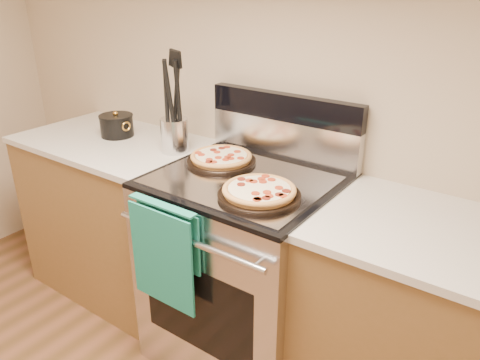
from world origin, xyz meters
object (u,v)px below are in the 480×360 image
Objects in this scene: range_body at (244,271)px; saucepan at (117,126)px; utensil_crock at (175,135)px; pepperoni_pizza_back at (221,158)px; pepperoni_pizza_front at (259,192)px.

range_body is 5.19× the size of saucepan.
pepperoni_pizza_back is at bearing -3.74° from utensil_crock.
saucepan is (-0.90, 0.09, 0.51)m from range_body.
pepperoni_pizza_front is at bearing -11.65° from saucepan.
range_body is 2.85× the size of pepperoni_pizza_front.
saucepan is (-0.42, -0.00, -0.03)m from utensil_crock.
range_body is at bearing -21.25° from pepperoni_pizza_back.
utensil_crock reaches higher than pepperoni_pizza_back.
utensil_crock is at bearing 161.01° from pepperoni_pizza_front.
saucepan is at bearing 168.35° from pepperoni_pizza_front.
pepperoni_pizza_back is at bearing 149.38° from pepperoni_pizza_front.
pepperoni_pizza_back is 0.30m from utensil_crock.
saucepan is (-0.72, 0.02, 0.02)m from pepperoni_pizza_back.
utensil_crock is (-0.30, 0.02, 0.05)m from pepperoni_pizza_back.
pepperoni_pizza_front is 1.08m from saucepan.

